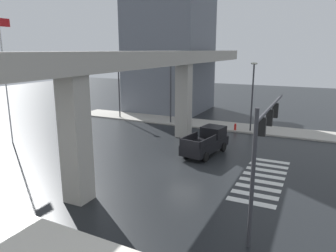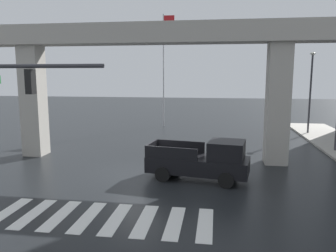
{
  "view_description": "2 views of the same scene",
  "coord_description": "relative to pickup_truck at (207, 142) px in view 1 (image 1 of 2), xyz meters",
  "views": [
    {
      "loc": [
        -20.89,
        -8.55,
        8.44
      ],
      "look_at": [
        0.9,
        1.81,
        2.69
      ],
      "focal_mm": 34.17,
      "sensor_mm": 36.0,
      "label": 1
    },
    {
      "loc": [
        4.15,
        -16.95,
        5.32
      ],
      "look_at": [
        1.48,
        1.37,
        2.45
      ],
      "focal_mm": 35.54,
      "sensor_mm": 36.0,
      "label": 2
    }
  ],
  "objects": [
    {
      "name": "fire_hydrant",
      "position": [
        8.38,
        -0.35,
        -0.56
      ],
      "size": [
        0.24,
        0.24,
        0.85
      ],
      "color": "red",
      "rests_on": "ground"
    },
    {
      "name": "street_lamp_near_corner",
      "position": [
        8.78,
        -1.86,
        3.57
      ],
      "size": [
        0.44,
        0.7,
        7.24
      ],
      "color": "#38383D",
      "rests_on": "ground"
    },
    {
      "name": "elevated_overpass",
      "position": [
        -3.58,
        3.86,
        6.02
      ],
      "size": [
        49.78,
        1.84,
        8.36
      ],
      "color": "#ADA89E",
      "rests_on": "ground"
    },
    {
      "name": "pickup_truck",
      "position": [
        0.0,
        0.0,
        0.0
      ],
      "size": [
        5.34,
        2.71,
        2.08
      ],
      "color": "black",
      "rests_on": "ground"
    },
    {
      "name": "flagpole",
      "position": [
        -4.72,
        17.37,
        5.46
      ],
      "size": [
        1.16,
        0.12,
        11.27
      ],
      "color": "silver",
      "rests_on": "ground"
    },
    {
      "name": "sidewalk_east",
      "position": [
        9.98,
        2.5,
        -0.91
      ],
      "size": [
        4.0,
        36.0,
        0.15
      ],
      "primitive_type": "cube",
      "color": "#ADA89E",
      "rests_on": "ground"
    },
    {
      "name": "traffic_signal_mast",
      "position": [
        -9.02,
        -5.89,
        3.57
      ],
      "size": [
        8.69,
        0.32,
        6.2
      ],
      "color": "#38383D",
      "rests_on": "ground"
    },
    {
      "name": "crosswalk_stripes",
      "position": [
        -3.58,
        -5.16,
        -0.98
      ],
      "size": [
        8.25,
        2.8,
        0.01
      ],
      "color": "silver",
      "rests_on": "ground"
    },
    {
      "name": "ground_plane",
      "position": [
        -3.58,
        0.5,
        -0.99
      ],
      "size": [
        120.0,
        120.0,
        0.0
      ],
      "primitive_type": "plane",
      "color": "black"
    },
    {
      "name": "street_lamp_mid_block",
      "position": [
        8.78,
        7.42,
        3.57
      ],
      "size": [
        0.44,
        0.7,
        7.24
      ],
      "color": "#38383D",
      "rests_on": "ground"
    },
    {
      "name": "street_lamp_far_north",
      "position": [
        8.78,
        14.51,
        3.57
      ],
      "size": [
        0.44,
        0.7,
        7.24
      ],
      "color": "#38383D",
      "rests_on": "ground"
    }
  ]
}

